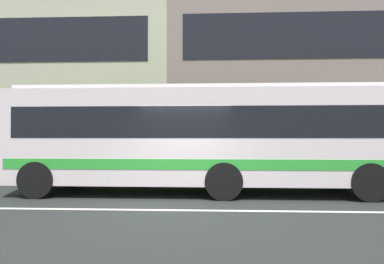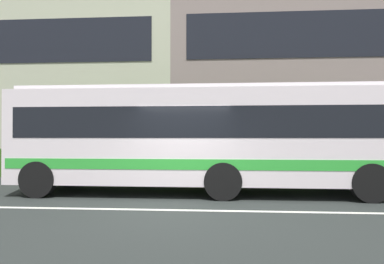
% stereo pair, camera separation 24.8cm
% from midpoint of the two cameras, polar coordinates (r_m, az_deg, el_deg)
% --- Properties ---
extents(ground_plane, '(160.00, 160.00, 0.00)m').
position_cam_midpoint_polar(ground_plane, '(7.90, -1.53, -13.06)').
color(ground_plane, '#282D2B').
extents(lane_centre_line, '(60.00, 0.16, 0.01)m').
position_cam_midpoint_polar(lane_centre_line, '(7.90, -1.53, -13.03)').
color(lane_centre_line, silver).
rests_on(lane_centre_line, ground_plane).
extents(hedge_row_far, '(16.53, 1.10, 1.15)m').
position_cam_midpoint_polar(hedge_row_far, '(13.95, 0.84, -5.26)').
color(hedge_row_far, '#325F1A').
rests_on(hedge_row_far, ground_plane).
extents(apartment_block_right, '(20.54, 8.34, 11.56)m').
position_cam_midpoint_polar(apartment_block_right, '(22.95, 25.01, 9.66)').
color(apartment_block_right, gray).
rests_on(apartment_block_right, ground_plane).
extents(transit_bus, '(10.85, 2.66, 3.11)m').
position_cam_midpoint_polar(transit_bus, '(10.11, 2.10, -0.55)').
color(transit_bus, silver).
rests_on(transit_bus, ground_plane).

